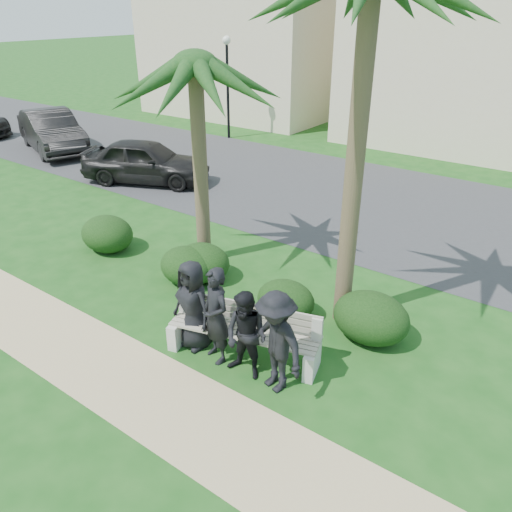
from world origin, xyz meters
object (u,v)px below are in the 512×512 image
(park_bench, at_px, (244,336))
(palm_left, at_px, (195,66))
(man_b, at_px, (216,316))
(car_a, at_px, (146,161))
(car_b, at_px, (52,131))
(man_a, at_px, (193,305))
(man_c, at_px, (246,336))
(street_lamp, at_px, (227,70))
(man_d, at_px, (276,342))

(park_bench, distance_m, palm_left, 5.47)
(park_bench, distance_m, man_b, 0.65)
(car_a, xyz_separation_m, car_b, (-6.17, 0.57, 0.09))
(man_a, bearing_deg, man_c, 0.86)
(man_c, bearing_deg, park_bench, 129.48)
(street_lamp, distance_m, man_a, 15.68)
(palm_left, bearing_deg, park_bench, -38.30)
(street_lamp, height_order, man_a, street_lamp)
(man_c, height_order, car_b, car_b)
(man_d, xyz_separation_m, car_b, (-15.47, 6.50, -0.05))
(park_bench, distance_m, car_a, 10.12)
(man_c, distance_m, man_d, 0.55)
(man_d, relative_size, car_b, 0.35)
(park_bench, xyz_separation_m, palm_left, (-2.98, 2.36, 3.94))
(man_a, bearing_deg, man_b, -0.60)
(man_a, xyz_separation_m, palm_left, (-2.08, 2.63, 3.52))
(man_d, distance_m, palm_left, 5.85)
(man_a, bearing_deg, palm_left, 133.97)
(man_c, bearing_deg, man_d, 0.83)
(car_a, bearing_deg, car_b, 60.99)
(man_d, bearing_deg, palm_left, 160.15)
(palm_left, bearing_deg, man_a, -51.56)
(man_c, relative_size, car_a, 0.36)
(park_bench, xyz_separation_m, car_b, (-14.61, 6.16, 0.40))
(palm_left, bearing_deg, man_d, -35.04)
(man_b, distance_m, man_d, 1.20)
(man_b, relative_size, car_b, 0.35)
(man_d, bearing_deg, park_bench, 173.54)
(car_a, height_order, car_b, car_b)
(man_a, xyz_separation_m, car_b, (-13.71, 6.43, -0.02))
(man_b, distance_m, man_c, 0.67)
(man_c, bearing_deg, palm_left, 138.54)
(palm_left, distance_m, car_a, 7.30)
(park_bench, bearing_deg, man_d, -37.81)
(man_a, relative_size, man_d, 0.96)
(car_a, bearing_deg, street_lamp, -8.96)
(man_b, distance_m, car_a, 10.03)
(man_c, height_order, palm_left, palm_left)
(man_c, xyz_separation_m, man_d, (0.54, 0.03, 0.10))
(man_a, bearing_deg, car_a, 147.66)
(street_lamp, height_order, man_d, street_lamp)
(street_lamp, relative_size, car_a, 1.01)
(man_d, distance_m, car_b, 16.78)
(street_lamp, bearing_deg, car_a, -75.22)
(man_b, xyz_separation_m, man_c, (0.66, -0.04, -0.10))
(park_bench, bearing_deg, man_c, -64.69)
(street_lamp, relative_size, palm_left, 0.81)
(street_lamp, bearing_deg, park_bench, -50.15)
(man_a, distance_m, car_a, 9.54)
(man_c, bearing_deg, man_b, 174.60)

